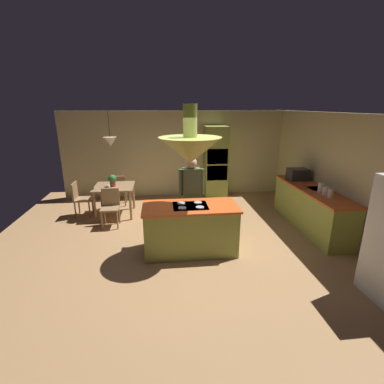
% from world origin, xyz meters
% --- Properties ---
extents(ground, '(8.16, 8.16, 0.00)m').
position_xyz_m(ground, '(0.00, 0.00, 0.00)').
color(ground, '#AD7F51').
extents(wall_back, '(6.80, 0.10, 2.55)m').
position_xyz_m(wall_back, '(0.00, 3.45, 1.27)').
color(wall_back, beige).
rests_on(wall_back, ground).
extents(wall_right, '(0.10, 7.20, 2.55)m').
position_xyz_m(wall_right, '(3.25, 0.40, 1.27)').
color(wall_right, beige).
rests_on(wall_right, ground).
extents(kitchen_island, '(1.76, 0.86, 0.94)m').
position_xyz_m(kitchen_island, '(0.00, -0.20, 0.47)').
color(kitchen_island, '#939E42').
rests_on(kitchen_island, ground).
extents(counter_run_right, '(0.73, 2.61, 0.92)m').
position_xyz_m(counter_run_right, '(2.84, 0.60, 0.47)').
color(counter_run_right, '#939E42').
rests_on(counter_run_right, ground).
extents(oven_tower, '(0.66, 0.62, 2.13)m').
position_xyz_m(oven_tower, '(1.10, 3.04, 1.06)').
color(oven_tower, '#939E42').
rests_on(oven_tower, ground).
extents(dining_table, '(0.97, 0.92, 0.76)m').
position_xyz_m(dining_table, '(-1.70, 1.90, 0.65)').
color(dining_table, '#99744D').
rests_on(dining_table, ground).
extents(person_at_island, '(0.53, 0.23, 1.69)m').
position_xyz_m(person_at_island, '(0.10, 0.50, 0.97)').
color(person_at_island, tan).
rests_on(person_at_island, ground).
extents(range_hood, '(1.10, 1.10, 1.00)m').
position_xyz_m(range_hood, '(0.00, -0.20, 1.98)').
color(range_hood, '#939E42').
extents(pendant_light_over_table, '(0.32, 0.32, 0.82)m').
position_xyz_m(pendant_light_over_table, '(-1.70, 1.90, 1.86)').
color(pendant_light_over_table, beige).
extents(chair_facing_island, '(0.40, 0.40, 0.87)m').
position_xyz_m(chair_facing_island, '(-1.70, 1.22, 0.50)').
color(chair_facing_island, '#99744D').
rests_on(chair_facing_island, ground).
extents(chair_by_back_wall, '(0.40, 0.40, 0.87)m').
position_xyz_m(chair_by_back_wall, '(-1.70, 2.58, 0.50)').
color(chair_by_back_wall, '#99744D').
rests_on(chair_by_back_wall, ground).
extents(chair_at_corner, '(0.40, 0.40, 0.87)m').
position_xyz_m(chair_at_corner, '(-2.56, 1.90, 0.50)').
color(chair_at_corner, '#99744D').
rests_on(chair_at_corner, ground).
extents(potted_plant_on_table, '(0.20, 0.20, 0.30)m').
position_xyz_m(potted_plant_on_table, '(-1.72, 1.86, 0.93)').
color(potted_plant_on_table, '#99382D').
rests_on(potted_plant_on_table, dining_table).
extents(cup_on_table, '(0.07, 0.07, 0.09)m').
position_xyz_m(cup_on_table, '(-1.79, 1.67, 0.81)').
color(cup_on_table, white).
rests_on(cup_on_table, dining_table).
extents(canister_flour, '(0.12, 0.12, 0.18)m').
position_xyz_m(canister_flour, '(2.84, -0.04, 1.01)').
color(canister_flour, silver).
rests_on(canister_flour, counter_run_right).
extents(canister_sugar, '(0.13, 0.13, 0.17)m').
position_xyz_m(canister_sugar, '(2.84, 0.14, 1.01)').
color(canister_sugar, silver).
rests_on(canister_sugar, counter_run_right).
extents(canister_tea, '(0.12, 0.12, 0.21)m').
position_xyz_m(canister_tea, '(2.84, 0.32, 1.03)').
color(canister_tea, silver).
rests_on(canister_tea, counter_run_right).
extents(microwave_on_counter, '(0.46, 0.36, 0.28)m').
position_xyz_m(microwave_on_counter, '(2.84, 1.37, 1.06)').
color(microwave_on_counter, '#232326').
rests_on(microwave_on_counter, counter_run_right).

